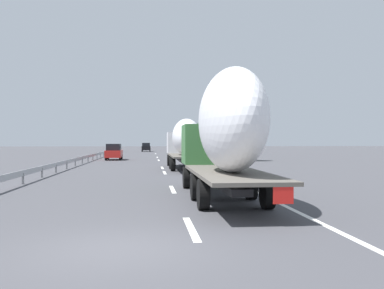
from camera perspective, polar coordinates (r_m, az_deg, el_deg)
name	(u,v)px	position (r m, az deg, el deg)	size (l,w,h in m)	color
ground_plane	(143,161)	(49.40, -6.46, -2.19)	(260.00, 260.00, 0.00)	#424247
lane_stripe_0	(191,228)	(11.63, -0.12, -10.99)	(3.20, 0.20, 0.01)	white
lane_stripe_1	(173,189)	(20.70, -2.58, -5.92)	(3.20, 0.20, 0.01)	white
lane_stripe_2	(165,173)	(31.50, -3.64, -3.72)	(3.20, 0.20, 0.01)	white
lane_stripe_3	(162,168)	(37.06, -3.94, -3.08)	(3.20, 0.20, 0.01)	white
lane_stripe_4	(159,160)	(51.54, -4.42, -2.07)	(3.20, 0.20, 0.01)	white
lane_stripe_5	(157,157)	(60.31, -4.60, -1.70)	(3.20, 0.20, 0.01)	white
lane_stripe_6	(156,154)	(77.37, -4.83, -1.21)	(3.20, 0.20, 0.01)	white
edge_line_right	(187,159)	(54.61, -0.60, -1.93)	(110.00, 0.20, 0.01)	white
truck_lead	(185,141)	(35.37, -0.94, 0.50)	(12.68, 2.55, 4.04)	silver
truck_trailing	(226,131)	(16.55, 4.44, 1.83)	(12.06, 2.55, 4.89)	#387038
car_red_compact	(114,152)	(53.00, -10.26, -0.96)	(4.47, 1.87, 1.95)	red
car_black_suv	(146,147)	(92.31, -6.07, -0.35)	(4.34, 1.87, 1.87)	black
road_sign	(192,142)	(60.86, 0.01, 0.38)	(0.10, 0.90, 3.17)	gray
tree_0	(198,133)	(79.32, 0.77, 1.56)	(3.20, 3.20, 5.65)	#472D19
tree_1	(212,131)	(62.74, 2.69, 1.85)	(3.84, 3.84, 5.65)	#472D19
tree_2	(252,130)	(50.32, 7.91, 1.86)	(2.89, 2.89, 5.38)	#472D19
tree_3	(206,133)	(87.72, 1.79, 1.49)	(3.93, 3.93, 6.14)	#472D19
guardrail_median	(93,155)	(52.80, -12.94, -1.40)	(94.00, 0.10, 0.76)	#9EA0A5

